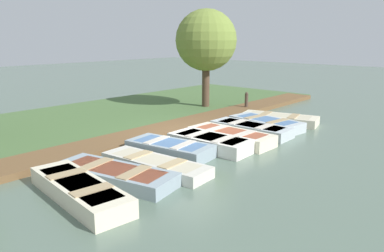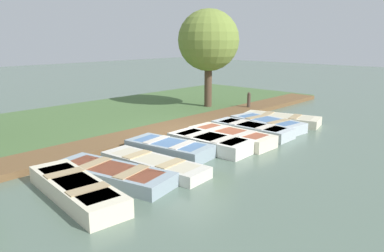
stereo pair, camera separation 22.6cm
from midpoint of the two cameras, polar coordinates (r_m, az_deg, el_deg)
name	(u,v)px [view 2 (the right image)]	position (r m, az deg, el deg)	size (l,w,h in m)	color
ground_plane	(192,139)	(13.44, 0.49, -1.97)	(80.00, 80.00, 0.00)	#566B5B
shore_bank	(110,117)	(17.09, -12.03, 1.34)	(8.00, 24.00, 0.15)	#476638
dock_walkway	(164,130)	(14.39, -3.77, -0.56)	(1.49, 22.81, 0.20)	brown
rowboat_0	(76,189)	(8.91, -16.54, -9.21)	(3.43, 1.35, 0.44)	beige
rowboat_1	(112,174)	(9.75, -11.37, -7.16)	(3.47, 1.81, 0.37)	#8C9EA8
rowboat_2	(153,164)	(10.38, -5.27, -5.79)	(3.39, 1.23, 0.33)	beige
rowboat_3	(169,148)	(11.60, -2.94, -3.41)	(2.83, 1.55, 0.42)	#8C9EA8
rowboat_4	(211,142)	(12.23, 3.39, -2.49)	(2.82, 1.32, 0.44)	silver
rowboat_5	(231,136)	(13.04, 6.46, -1.57)	(3.06, 1.18, 0.43)	beige
rowboat_6	(252,129)	(14.22, 9.53, -0.47)	(3.08, 1.12, 0.40)	#B2BCC1
rowboat_7	(267,124)	(15.21, 11.82, 0.35)	(3.03, 1.59, 0.41)	#B2BCC1
rowboat_8	(281,119)	(16.27, 13.77, 1.03)	(3.32, 1.85, 0.37)	beige
mooring_post_far	(249,102)	(18.68, 8.99, 3.71)	(0.17, 0.17, 0.93)	#47382D
park_tree_left	(209,41)	(18.65, 2.90, 12.85)	(2.98, 2.98, 4.91)	#4C3828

